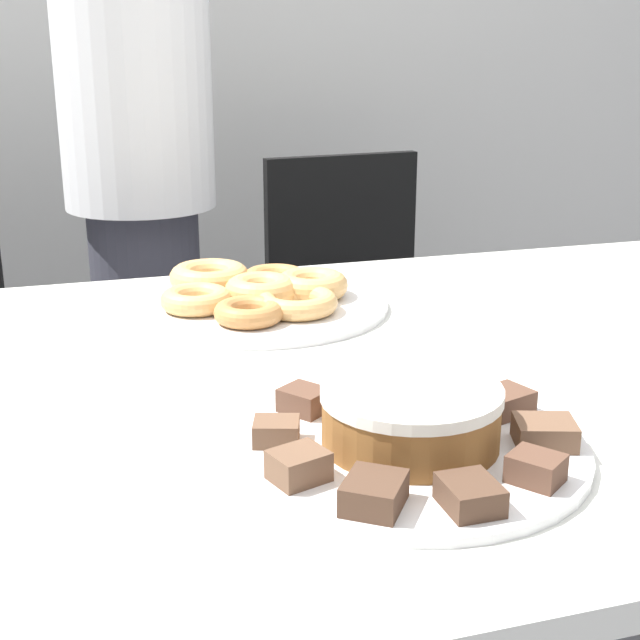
# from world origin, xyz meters

# --- Properties ---
(table) EXTENTS (1.59, 1.03, 0.76)m
(table) POSITION_xyz_m (0.00, 0.00, 0.68)
(table) COLOR silver
(table) RESTS_ON ground_plane
(person_standing) EXTENTS (0.31, 0.31, 1.64)m
(person_standing) POSITION_xyz_m (-0.16, 0.92, 0.87)
(person_standing) COLOR #383842
(person_standing) RESTS_ON ground_plane
(office_chair_right) EXTENTS (0.48, 0.48, 0.88)m
(office_chair_right) POSITION_xyz_m (0.35, 0.94, 0.42)
(office_chair_right) COLOR black
(office_chair_right) RESTS_ON ground_plane
(plate_cake) EXTENTS (0.35, 0.35, 0.01)m
(plate_cake) POSITION_xyz_m (-0.03, -0.24, 0.77)
(plate_cake) COLOR white
(plate_cake) RESTS_ON table
(plate_donuts) EXTENTS (0.38, 0.38, 0.01)m
(plate_donuts) POSITION_xyz_m (-0.05, 0.28, 0.77)
(plate_donuts) COLOR white
(plate_donuts) RESTS_ON table
(frosted_cake) EXTENTS (0.18, 0.18, 0.06)m
(frosted_cake) POSITION_xyz_m (-0.03, -0.24, 0.80)
(frosted_cake) COLOR brown
(frosted_cake) RESTS_ON plate_cake
(lamington_0) EXTENTS (0.07, 0.07, 0.03)m
(lamington_0) POSITION_xyz_m (-0.10, -0.35, 0.78)
(lamington_0) COLOR #513828
(lamington_0) RESTS_ON plate_cake
(lamington_1) EXTENTS (0.05, 0.05, 0.02)m
(lamington_1) POSITION_xyz_m (-0.03, -0.37, 0.78)
(lamington_1) COLOR #513828
(lamington_1) RESTS_ON plate_cake
(lamington_2) EXTENTS (0.06, 0.06, 0.03)m
(lamington_2) POSITION_xyz_m (0.05, -0.35, 0.78)
(lamington_2) COLOR brown
(lamington_2) RESTS_ON plate_cake
(lamington_3) EXTENTS (0.07, 0.06, 0.03)m
(lamington_3) POSITION_xyz_m (0.10, -0.28, 0.78)
(lamington_3) COLOR brown
(lamington_3) RESTS_ON plate_cake
(lamington_4) EXTENTS (0.06, 0.06, 0.03)m
(lamington_4) POSITION_xyz_m (0.10, -0.20, 0.78)
(lamington_4) COLOR brown
(lamington_4) RESTS_ON plate_cake
(lamington_5) EXTENTS (0.06, 0.06, 0.02)m
(lamington_5) POSITION_xyz_m (0.05, -0.13, 0.78)
(lamington_5) COLOR brown
(lamington_5) RESTS_ON plate_cake
(lamington_6) EXTENTS (0.04, 0.05, 0.02)m
(lamington_6) POSITION_xyz_m (-0.03, -0.11, 0.78)
(lamington_6) COLOR brown
(lamington_6) RESTS_ON plate_cake
(lamington_7) EXTENTS (0.06, 0.06, 0.03)m
(lamington_7) POSITION_xyz_m (-0.10, -0.13, 0.78)
(lamington_7) COLOR brown
(lamington_7) RESTS_ON plate_cake
(lamington_8) EXTENTS (0.05, 0.05, 0.02)m
(lamington_8) POSITION_xyz_m (-0.15, -0.20, 0.78)
(lamington_8) COLOR brown
(lamington_8) RESTS_ON plate_cake
(lamington_9) EXTENTS (0.06, 0.05, 0.03)m
(lamington_9) POSITION_xyz_m (-0.15, -0.28, 0.78)
(lamington_9) COLOR brown
(lamington_9) RESTS_ON plate_cake
(donut_0) EXTENTS (0.11, 0.11, 0.04)m
(donut_0) POSITION_xyz_m (-0.05, 0.28, 0.79)
(donut_0) COLOR #E5AD66
(donut_0) RESTS_ON plate_donuts
(donut_1) EXTENTS (0.13, 0.13, 0.04)m
(donut_1) POSITION_xyz_m (-0.11, 0.38, 0.79)
(donut_1) COLOR #E5AD66
(donut_1) RESTS_ON plate_donuts
(donut_2) EXTENTS (0.11, 0.11, 0.03)m
(donut_2) POSITION_xyz_m (-0.15, 0.27, 0.79)
(donut_2) COLOR #E5AD66
(donut_2) RESTS_ON plate_donuts
(donut_3) EXTENTS (0.10, 0.10, 0.03)m
(donut_3) POSITION_xyz_m (-0.09, 0.19, 0.78)
(donut_3) COLOR #C68447
(donut_3) RESTS_ON plate_donuts
(donut_4) EXTENTS (0.12, 0.12, 0.03)m
(donut_4) POSITION_xyz_m (-0.02, 0.22, 0.79)
(donut_4) COLOR #E5AD66
(donut_4) RESTS_ON plate_donuts
(donut_5) EXTENTS (0.11, 0.11, 0.04)m
(donut_5) POSITION_xyz_m (0.03, 0.29, 0.79)
(donut_5) COLOR #E5AD66
(donut_5) RESTS_ON plate_donuts
(donut_6) EXTENTS (0.10, 0.10, 0.03)m
(donut_6) POSITION_xyz_m (-0.02, 0.35, 0.79)
(donut_6) COLOR #D18E4C
(donut_6) RESTS_ON plate_donuts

